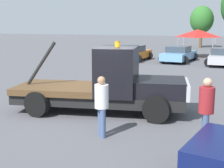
% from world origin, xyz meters
% --- Properties ---
extents(ground_plane, '(160.00, 160.00, 0.00)m').
position_xyz_m(ground_plane, '(0.00, 0.00, 0.00)').
color(ground_plane, '#545459').
extents(tow_truck, '(6.41, 3.25, 2.54)m').
position_xyz_m(tow_truck, '(0.38, 0.08, 0.98)').
color(tow_truck, black).
rests_on(tow_truck, ground).
extents(person_near_truck, '(0.39, 0.39, 1.78)m').
position_xyz_m(person_near_truck, '(3.87, -1.86, 1.03)').
color(person_near_truck, '#475B84').
rests_on(person_near_truck, ground).
extents(person_at_hood, '(0.38, 0.38, 1.72)m').
position_xyz_m(person_at_hood, '(1.14, -2.33, 0.99)').
color(person_at_hood, '#475B84').
rests_on(person_at_hood, ground).
extents(parked_car_orange, '(2.58, 4.43, 1.34)m').
position_xyz_m(parked_car_orange, '(-3.95, 16.05, 0.65)').
color(parked_car_orange, orange).
rests_on(parked_car_orange, ground).
extents(parked_car_skyblue, '(2.81, 5.02, 1.34)m').
position_xyz_m(parked_car_skyblue, '(-0.14, 16.59, 0.65)').
color(parked_car_skyblue, '#669ED1').
rests_on(parked_car_skyblue, ground).
extents(parked_car_silver, '(2.44, 4.60, 1.34)m').
position_xyz_m(parked_car_silver, '(3.38, 15.71, 0.65)').
color(parked_car_silver, '#B7B7BC').
rests_on(parked_car_silver, ground).
extents(canopy_tent_red, '(3.22, 3.22, 2.67)m').
position_xyz_m(canopy_tent_red, '(0.75, 21.26, 2.29)').
color(canopy_tent_red, '#9E9EA3').
rests_on(canopy_tent_red, ground).
extents(tree_center, '(3.15, 3.15, 5.62)m').
position_xyz_m(tree_center, '(-0.43, 34.54, 3.77)').
color(tree_center, brown).
rests_on(tree_center, ground).
extents(traffic_cone, '(0.40, 0.40, 0.55)m').
position_xyz_m(traffic_cone, '(-0.62, 3.73, 0.25)').
color(traffic_cone, black).
rests_on(traffic_cone, ground).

